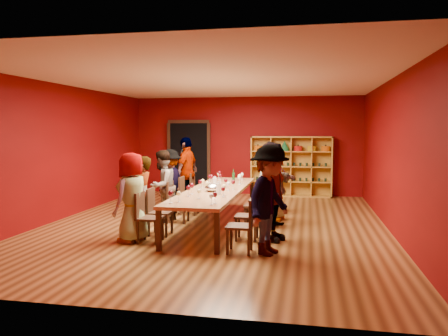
{
  "coord_description": "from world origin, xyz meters",
  "views": [
    {
      "loc": [
        1.91,
        -8.88,
        1.99
      ],
      "look_at": [
        0.08,
        0.54,
        1.15
      ],
      "focal_mm": 35.0,
      "sensor_mm": 36.0,
      "label": 1
    }
  ],
  "objects_px": {
    "chair_person_right_0": "(245,223)",
    "chair_person_right_3": "(262,197)",
    "wine_bottle": "(233,176)",
    "person_left_0": "(132,197)",
    "person_right_3": "(273,182)",
    "chair_person_left_3": "(186,193)",
    "person_left_1": "(142,196)",
    "person_right_0": "(270,200)",
    "person_left_2": "(162,186)",
    "shelving_unit": "(291,164)",
    "chair_person_left_1": "(156,209)",
    "chair_person_right_1": "(251,213)",
    "person_left_3": "(170,182)",
    "chair_person_left_0": "(146,214)",
    "chair_person_right_2": "(258,203)",
    "chair_person_right_4": "(266,192)",
    "chair_person_left_4": "(197,188)",
    "person_right_1": "(272,195)",
    "chair_person_left_2": "(175,199)",
    "person_right_2": "(272,184)",
    "person_right_4": "(277,179)",
    "tasting_table": "(216,192)"
  },
  "relations": [
    {
      "from": "chair_person_right_0",
      "to": "chair_person_right_3",
      "type": "distance_m",
      "value": 2.72
    },
    {
      "from": "wine_bottle",
      "to": "chair_person_right_0",
      "type": "bearing_deg",
      "value": -77.41
    },
    {
      "from": "person_left_0",
      "to": "person_right_3",
      "type": "distance_m",
      "value": 3.33
    },
    {
      "from": "chair_person_left_3",
      "to": "person_left_1",
      "type": "bearing_deg",
      "value": -97.59
    },
    {
      "from": "person_right_0",
      "to": "person_left_2",
      "type": "bearing_deg",
      "value": 71.12
    },
    {
      "from": "shelving_unit",
      "to": "chair_person_left_1",
      "type": "xyz_separation_m",
      "value": [
        -2.31,
        -5.43,
        -0.49
      ]
    },
    {
      "from": "chair_person_right_1",
      "to": "chair_person_left_3",
      "type": "bearing_deg",
      "value": 130.98
    },
    {
      "from": "chair_person_right_3",
      "to": "person_left_3",
      "type": "bearing_deg",
      "value": 174.26
    },
    {
      "from": "chair_person_right_0",
      "to": "person_right_3",
      "type": "relative_size",
      "value": 0.53
    },
    {
      "from": "chair_person_left_0",
      "to": "person_right_0",
      "type": "relative_size",
      "value": 0.51
    },
    {
      "from": "chair_person_right_2",
      "to": "chair_person_right_4",
      "type": "xyz_separation_m",
      "value": [
        0.0,
        1.62,
        0.0
      ]
    },
    {
      "from": "chair_person_right_0",
      "to": "chair_person_right_2",
      "type": "xyz_separation_m",
      "value": [
        0.0,
        1.98,
        0.0
      ]
    },
    {
      "from": "chair_person_right_1",
      "to": "chair_person_left_1",
      "type": "bearing_deg",
      "value": 179.0
    },
    {
      "from": "shelving_unit",
      "to": "person_left_2",
      "type": "bearing_deg",
      "value": -121.31
    },
    {
      "from": "shelving_unit",
      "to": "person_left_0",
      "type": "height_order",
      "value": "shelving_unit"
    },
    {
      "from": "person_left_2",
      "to": "chair_person_right_0",
      "type": "distance_m",
      "value": 2.96
    },
    {
      "from": "chair_person_left_4",
      "to": "person_right_1",
      "type": "bearing_deg",
      "value": -54.35
    },
    {
      "from": "chair_person_left_1",
      "to": "chair_person_right_2",
      "type": "distance_m",
      "value": 2.12
    },
    {
      "from": "chair_person_left_2",
      "to": "person_right_3",
      "type": "distance_m",
      "value": 2.2
    },
    {
      "from": "person_left_3",
      "to": "person_right_2",
      "type": "distance_m",
      "value": 2.67
    },
    {
      "from": "chair_person_right_0",
      "to": "person_right_4",
      "type": "relative_size",
      "value": 0.54
    },
    {
      "from": "person_left_2",
      "to": "chair_person_right_2",
      "type": "relative_size",
      "value": 1.75
    },
    {
      "from": "chair_person_left_4",
      "to": "person_right_4",
      "type": "height_order",
      "value": "person_right_4"
    },
    {
      "from": "person_left_1",
      "to": "chair_person_left_1",
      "type": "bearing_deg",
      "value": 90.54
    },
    {
      "from": "chair_person_left_2",
      "to": "person_right_4",
      "type": "distance_m",
      "value": 2.61
    },
    {
      "from": "person_right_0",
      "to": "person_right_2",
      "type": "relative_size",
      "value": 1.0
    },
    {
      "from": "person_left_2",
      "to": "person_left_3",
      "type": "xyz_separation_m",
      "value": [
        -0.11,
        0.89,
        -0.01
      ]
    },
    {
      "from": "chair_person_right_1",
      "to": "wine_bottle",
      "type": "xyz_separation_m",
      "value": [
        -0.8,
        2.72,
        0.36
      ]
    },
    {
      "from": "chair_person_left_3",
      "to": "wine_bottle",
      "type": "bearing_deg",
      "value": 31.34
    },
    {
      "from": "person_left_0",
      "to": "person_right_0",
      "type": "height_order",
      "value": "person_right_0"
    },
    {
      "from": "person_right_2",
      "to": "chair_person_right_4",
      "type": "xyz_separation_m",
      "value": [
        -0.27,
        1.62,
        -0.38
      ]
    },
    {
      "from": "chair_person_left_4",
      "to": "chair_person_left_2",
      "type": "bearing_deg",
      "value": -90.0
    },
    {
      "from": "person_left_0",
      "to": "chair_person_right_4",
      "type": "bearing_deg",
      "value": 163.77
    },
    {
      "from": "person_right_2",
      "to": "person_left_3",
      "type": "bearing_deg",
      "value": 85.91
    },
    {
      "from": "person_left_3",
      "to": "person_right_4",
      "type": "relative_size",
      "value": 0.94
    },
    {
      "from": "chair_person_left_0",
      "to": "person_right_0",
      "type": "xyz_separation_m",
      "value": [
        2.22,
        -0.34,
        0.38
      ]
    },
    {
      "from": "chair_person_left_0",
      "to": "person_left_2",
      "type": "distance_m",
      "value": 1.76
    },
    {
      "from": "person_left_3",
      "to": "chair_person_right_2",
      "type": "distance_m",
      "value": 2.43
    },
    {
      "from": "person_left_1",
      "to": "chair_person_left_3",
      "type": "relative_size",
      "value": 1.68
    },
    {
      "from": "person_left_1",
      "to": "chair_person_right_0",
      "type": "relative_size",
      "value": 1.68
    },
    {
      "from": "chair_person_left_4",
      "to": "chair_person_right_0",
      "type": "relative_size",
      "value": 1.0
    },
    {
      "from": "chair_person_left_4",
      "to": "chair_person_right_2",
      "type": "distance_m",
      "value": 2.66
    },
    {
      "from": "person_right_4",
      "to": "chair_person_left_2",
      "type": "bearing_deg",
      "value": 122.26
    },
    {
      "from": "shelving_unit",
      "to": "chair_person_right_4",
      "type": "height_order",
      "value": "shelving_unit"
    },
    {
      "from": "chair_person_left_4",
      "to": "chair_person_right_1",
      "type": "height_order",
      "value": "same"
    },
    {
      "from": "person_left_0",
      "to": "person_left_3",
      "type": "xyz_separation_m",
      "value": [
        -0.14,
        2.61,
        -0.03
      ]
    },
    {
      "from": "chair_person_left_1",
      "to": "chair_person_right_4",
      "type": "xyz_separation_m",
      "value": [
        1.82,
        2.71,
        0.0
      ]
    },
    {
      "from": "chair_person_left_0",
      "to": "tasting_table",
      "type": "bearing_deg",
      "value": 61.27
    },
    {
      "from": "person_left_1",
      "to": "chair_person_right_2",
      "type": "distance_m",
      "value": 2.38
    },
    {
      "from": "chair_person_right_3",
      "to": "chair_person_right_4",
      "type": "distance_m",
      "value": 0.87
    }
  ]
}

